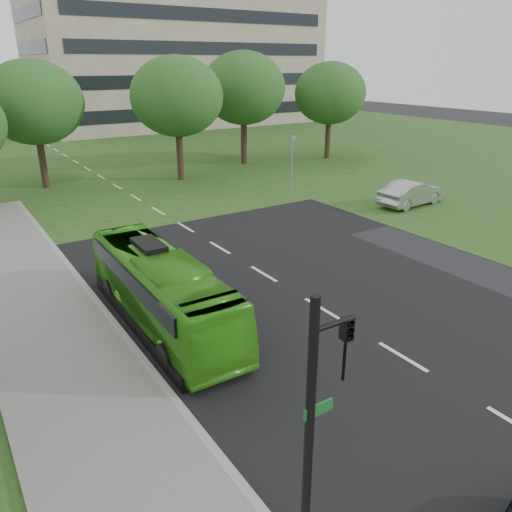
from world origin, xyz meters
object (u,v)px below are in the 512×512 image
(tree_park_c, at_px, (177,97))
(sedan, at_px, (411,193))
(tree_park_e, at_px, (330,93))
(traffic_light, at_px, (318,424))
(camera_pole, at_px, (292,157))
(tree_park_d, at_px, (243,88))
(bus, at_px, (161,289))
(office_building, at_px, (175,35))
(tree_park_b, at_px, (33,103))

(tree_park_c, distance_m, sedan, 18.84)
(tree_park_e, xyz_separation_m, traffic_light, (-28.26, -32.50, -2.71))
(tree_park_c, distance_m, camera_pole, 10.33)
(tree_park_d, distance_m, sedan, 19.28)
(tree_park_c, bearing_deg, camera_pole, -59.94)
(bus, relative_size, sedan, 1.88)
(office_building, distance_m, tree_park_d, 35.10)
(tree_park_d, bearing_deg, tree_park_e, -13.84)
(tree_park_d, bearing_deg, sedan, -85.10)
(bus, height_order, sedan, bus)
(office_building, xyz_separation_m, tree_park_d, (-9.02, -33.41, -5.85))
(tree_park_d, height_order, camera_pole, tree_park_d)
(office_building, height_order, camera_pole, office_building)
(tree_park_b, bearing_deg, camera_pole, -37.61)
(tree_park_c, bearing_deg, traffic_light, -111.09)
(tree_park_e, relative_size, traffic_light, 1.56)
(bus, relative_size, camera_pole, 2.35)
(office_building, xyz_separation_m, sedan, (-7.45, -51.72, -11.68))
(bus, bearing_deg, sedan, 17.24)
(office_building, xyz_separation_m, bus, (-27.46, -57.63, -11.19))
(camera_pole, bearing_deg, tree_park_e, 15.74)
(tree_park_d, height_order, bus, tree_park_d)
(tree_park_e, bearing_deg, tree_park_d, 166.16)
(tree_park_b, relative_size, tree_park_d, 0.93)
(bus, bearing_deg, traffic_light, -97.61)
(tree_park_d, bearing_deg, office_building, 74.90)
(sedan, bearing_deg, tree_park_c, 26.82)
(tree_park_c, bearing_deg, tree_park_e, 3.06)
(bus, relative_size, traffic_light, 1.65)
(tree_park_e, relative_size, bus, 0.95)
(tree_park_b, xyz_separation_m, tree_park_d, (17.50, 0.01, 0.52))
(tree_park_e, xyz_separation_m, bus, (-26.74, -22.18, -4.75))
(tree_park_e, bearing_deg, sedan, -112.49)
(traffic_light, bearing_deg, bus, 84.58)
(bus, bearing_deg, tree_park_b, 88.54)
(tree_park_e, bearing_deg, tree_park_b, 175.48)
(sedan, height_order, traffic_light, traffic_light)
(office_building, relative_size, bus, 4.25)
(tree_park_d, height_order, traffic_light, tree_park_d)
(tree_park_c, bearing_deg, sedan, -58.82)
(office_building, height_order, sedan, office_building)
(office_building, distance_m, traffic_light, 74.44)
(traffic_light, bearing_deg, tree_park_b, 88.88)
(bus, height_order, camera_pole, camera_pole)
(office_building, distance_m, tree_park_c, 40.47)
(tree_park_e, bearing_deg, office_building, 88.84)
(tree_park_d, xyz_separation_m, bus, (-18.44, -24.22, -5.34))
(tree_park_b, height_order, traffic_light, tree_park_b)
(tree_park_b, height_order, tree_park_d, tree_park_d)
(tree_park_b, relative_size, camera_pole, 2.27)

